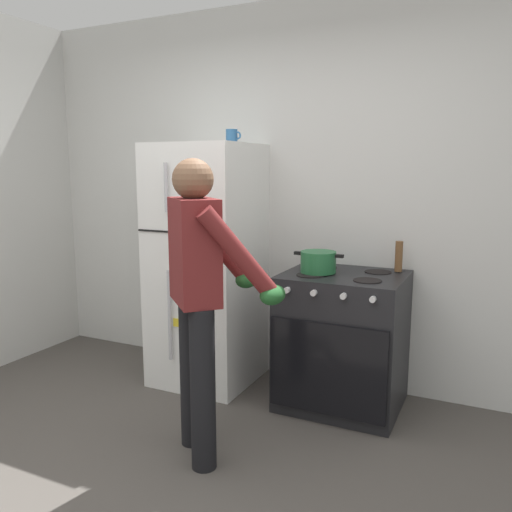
{
  "coord_description": "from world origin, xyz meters",
  "views": [
    {
      "loc": [
        1.34,
        -1.59,
        1.55
      ],
      "look_at": [
        -0.04,
        1.32,
        1.0
      ],
      "focal_mm": 36.27,
      "sensor_mm": 36.0,
      "label": 1
    }
  ],
  "objects": [
    {
      "name": "stove_range",
      "position": [
        0.47,
        1.56,
        0.44
      ],
      "size": [
        0.76,
        0.67,
        0.89
      ],
      "color": "black",
      "rests_on": "ground"
    },
    {
      "name": "coffee_mug",
      "position": [
        -0.36,
        1.62,
        1.76
      ],
      "size": [
        0.11,
        0.08,
        0.1
      ],
      "color": "#2D6093",
      "rests_on": "refrigerator"
    },
    {
      "name": "kitchen_wall_back",
      "position": [
        0.0,
        1.95,
        1.35
      ],
      "size": [
        6.0,
        0.1,
        2.7
      ],
      "primitive_type": "cube",
      "color": "silver",
      "rests_on": "ground"
    },
    {
      "name": "refrigerator",
      "position": [
        -0.55,
        1.57,
        0.86
      ],
      "size": [
        0.68,
        0.72,
        1.72
      ],
      "color": "white",
      "rests_on": "ground"
    },
    {
      "name": "person_cook",
      "position": [
        -0.04,
        0.66,
        0.95
      ],
      "size": [
        0.65,
        0.68,
        1.6
      ],
      "color": "black",
      "rests_on": "ground"
    },
    {
      "name": "pepper_mill",
      "position": [
        0.77,
        1.77,
        0.99
      ],
      "size": [
        0.05,
        0.05,
        0.2
      ],
      "primitive_type": "cylinder",
      "color": "brown",
      "rests_on": "stove_range"
    },
    {
      "name": "red_pot",
      "position": [
        0.31,
        1.52,
        0.96
      ],
      "size": [
        0.33,
        0.23,
        0.14
      ],
      "color": "#236638",
      "rests_on": "stove_range"
    }
  ]
}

